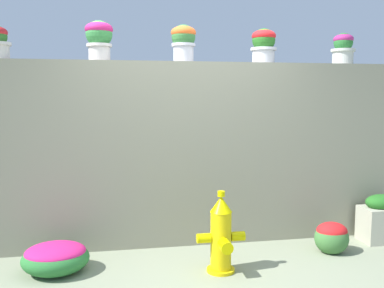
{
  "coord_description": "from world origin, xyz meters",
  "views": [
    {
      "loc": [
        -0.78,
        -3.57,
        1.67
      ],
      "look_at": [
        0.06,
        1.01,
        1.15
      ],
      "focal_mm": 40.38,
      "sensor_mm": 36.0,
      "label": 1
    }
  ],
  "objects_px": {
    "flower_bush_left": "(332,236)",
    "flower_bush_right": "(56,257)",
    "planter_box": "(381,219)",
    "potted_plant_3": "(184,40)",
    "potted_plant_2": "(99,37)",
    "potted_plant_4": "(264,44)",
    "fire_hydrant": "(221,236)",
    "potted_plant_5": "(343,47)"
  },
  "relations": [
    {
      "from": "flower_bush_left",
      "to": "flower_bush_right",
      "type": "height_order",
      "value": "flower_bush_left"
    },
    {
      "from": "planter_box",
      "to": "potted_plant_3",
      "type": "bearing_deg",
      "value": 169.56
    },
    {
      "from": "potted_plant_2",
      "to": "planter_box",
      "type": "relative_size",
      "value": 0.78
    },
    {
      "from": "potted_plant_2",
      "to": "potted_plant_4",
      "type": "height_order",
      "value": "potted_plant_2"
    },
    {
      "from": "fire_hydrant",
      "to": "planter_box",
      "type": "relative_size",
      "value": 1.43
    },
    {
      "from": "potted_plant_5",
      "to": "fire_hydrant",
      "type": "relative_size",
      "value": 0.47
    },
    {
      "from": "potted_plant_4",
      "to": "potted_plant_5",
      "type": "bearing_deg",
      "value": 1.57
    },
    {
      "from": "potted_plant_2",
      "to": "potted_plant_5",
      "type": "height_order",
      "value": "potted_plant_2"
    },
    {
      "from": "flower_bush_left",
      "to": "planter_box",
      "type": "bearing_deg",
      "value": 17.62
    },
    {
      "from": "potted_plant_2",
      "to": "flower_bush_left",
      "type": "xyz_separation_m",
      "value": [
        2.4,
        -0.67,
        -2.11
      ]
    },
    {
      "from": "potted_plant_4",
      "to": "flower_bush_right",
      "type": "relative_size",
      "value": 0.62
    },
    {
      "from": "potted_plant_3",
      "to": "flower_bush_left",
      "type": "bearing_deg",
      "value": -23.31
    },
    {
      "from": "flower_bush_left",
      "to": "planter_box",
      "type": "distance_m",
      "value": 0.77
    },
    {
      "from": "potted_plant_4",
      "to": "flower_bush_right",
      "type": "distance_m",
      "value": 3.16
    },
    {
      "from": "flower_bush_right",
      "to": "potted_plant_3",
      "type": "bearing_deg",
      "value": 25.89
    },
    {
      "from": "flower_bush_left",
      "to": "flower_bush_right",
      "type": "xyz_separation_m",
      "value": [
        -2.84,
        -0.01,
        -0.03
      ]
    },
    {
      "from": "fire_hydrant",
      "to": "planter_box",
      "type": "height_order",
      "value": "fire_hydrant"
    },
    {
      "from": "potted_plant_4",
      "to": "potted_plant_5",
      "type": "distance_m",
      "value": 1.0
    },
    {
      "from": "potted_plant_2",
      "to": "potted_plant_3",
      "type": "bearing_deg",
      "value": -1.83
    },
    {
      "from": "potted_plant_2",
      "to": "potted_plant_5",
      "type": "relative_size",
      "value": 1.16
    },
    {
      "from": "potted_plant_3",
      "to": "potted_plant_5",
      "type": "distance_m",
      "value": 1.92
    },
    {
      "from": "potted_plant_3",
      "to": "potted_plant_4",
      "type": "distance_m",
      "value": 0.92
    },
    {
      "from": "potted_plant_2",
      "to": "flower_bush_right",
      "type": "bearing_deg",
      "value": -122.55
    },
    {
      "from": "potted_plant_4",
      "to": "fire_hydrant",
      "type": "xyz_separation_m",
      "value": [
        -0.72,
        -0.92,
        -1.91
      ]
    },
    {
      "from": "potted_plant_4",
      "to": "planter_box",
      "type": "xyz_separation_m",
      "value": [
        1.3,
        -0.41,
        -1.99
      ]
    },
    {
      "from": "potted_plant_3",
      "to": "planter_box",
      "type": "xyz_separation_m",
      "value": [
        2.23,
        -0.41,
        -2.01
      ]
    },
    {
      "from": "flower_bush_left",
      "to": "flower_bush_right",
      "type": "bearing_deg",
      "value": -179.82
    },
    {
      "from": "potted_plant_5",
      "to": "flower_bush_left",
      "type": "bearing_deg",
      "value": -122.56
    },
    {
      "from": "fire_hydrant",
      "to": "flower_bush_left",
      "type": "xyz_separation_m",
      "value": [
        1.29,
        0.28,
        -0.17
      ]
    },
    {
      "from": "potted_plant_3",
      "to": "planter_box",
      "type": "height_order",
      "value": "potted_plant_3"
    },
    {
      "from": "potted_plant_3",
      "to": "flower_bush_right",
      "type": "distance_m",
      "value": 2.6
    },
    {
      "from": "flower_bush_left",
      "to": "potted_plant_4",
      "type": "bearing_deg",
      "value": 131.77
    },
    {
      "from": "potted_plant_3",
      "to": "flower_bush_right",
      "type": "xyz_separation_m",
      "value": [
        -1.34,
        -0.65,
        -2.13
      ]
    },
    {
      "from": "potted_plant_5",
      "to": "flower_bush_left",
      "type": "height_order",
      "value": "potted_plant_5"
    },
    {
      "from": "potted_plant_4",
      "to": "potted_plant_3",
      "type": "bearing_deg",
      "value": 179.82
    },
    {
      "from": "potted_plant_5",
      "to": "potted_plant_4",
      "type": "bearing_deg",
      "value": -178.43
    },
    {
      "from": "potted_plant_2",
      "to": "planter_box",
      "type": "bearing_deg",
      "value": -7.98
    },
    {
      "from": "potted_plant_4",
      "to": "potted_plant_5",
      "type": "height_order",
      "value": "potted_plant_4"
    },
    {
      "from": "flower_bush_left",
      "to": "flower_bush_right",
      "type": "relative_size",
      "value": 0.58
    },
    {
      "from": "potted_plant_4",
      "to": "flower_bush_right",
      "type": "bearing_deg",
      "value": -164.0
    },
    {
      "from": "potted_plant_2",
      "to": "flower_bush_left",
      "type": "relative_size",
      "value": 1.17
    },
    {
      "from": "fire_hydrant",
      "to": "flower_bush_right",
      "type": "bearing_deg",
      "value": 169.92
    }
  ]
}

